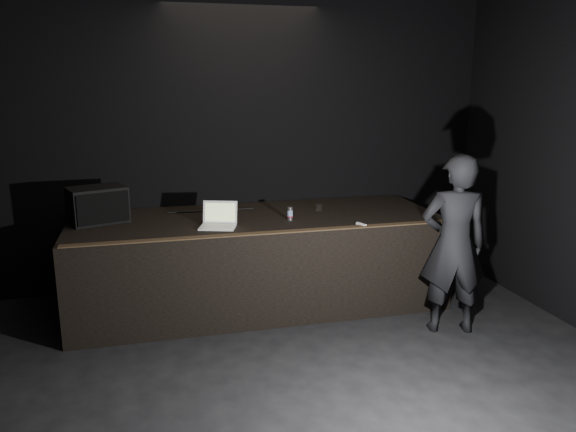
{
  "coord_description": "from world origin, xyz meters",
  "views": [
    {
      "loc": [
        -1.15,
        -3.16,
        2.45
      ],
      "look_at": [
        0.24,
        2.3,
        1.09
      ],
      "focal_mm": 35.0,
      "sensor_mm": 36.0,
      "label": 1
    }
  ],
  "objects_px": {
    "stage_monitor": "(98,205)",
    "person": "(454,245)",
    "beer_can": "(290,214)",
    "stage_riser": "(258,260)",
    "laptop": "(219,220)"
  },
  "relations": [
    {
      "from": "stage_riser",
      "to": "person",
      "type": "height_order",
      "value": "person"
    },
    {
      "from": "laptop",
      "to": "beer_can",
      "type": "relative_size",
      "value": 3.03
    },
    {
      "from": "stage_monitor",
      "to": "person",
      "type": "distance_m",
      "value": 3.66
    },
    {
      "from": "stage_riser",
      "to": "laptop",
      "type": "distance_m",
      "value": 0.8
    },
    {
      "from": "stage_riser",
      "to": "laptop",
      "type": "height_order",
      "value": "laptop"
    },
    {
      "from": "beer_can",
      "to": "person",
      "type": "relative_size",
      "value": 0.08
    },
    {
      "from": "beer_can",
      "to": "person",
      "type": "xyz_separation_m",
      "value": [
        1.41,
        -0.95,
        -0.18
      ]
    },
    {
      "from": "stage_riser",
      "to": "stage_monitor",
      "type": "relative_size",
      "value": 6.02
    },
    {
      "from": "stage_riser",
      "to": "beer_can",
      "type": "bearing_deg",
      "value": -38.41
    },
    {
      "from": "laptop",
      "to": "person",
      "type": "bearing_deg",
      "value": -4.08
    },
    {
      "from": "beer_can",
      "to": "person",
      "type": "height_order",
      "value": "person"
    },
    {
      "from": "stage_riser",
      "to": "person",
      "type": "relative_size",
      "value": 2.24
    },
    {
      "from": "laptop",
      "to": "beer_can",
      "type": "xyz_separation_m",
      "value": [
        0.77,
        0.08,
        0.01
      ]
    },
    {
      "from": "stage_riser",
      "to": "stage_monitor",
      "type": "bearing_deg",
      "value": 174.45
    },
    {
      "from": "stage_monitor",
      "to": "beer_can",
      "type": "distance_m",
      "value": 2.02
    }
  ]
}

